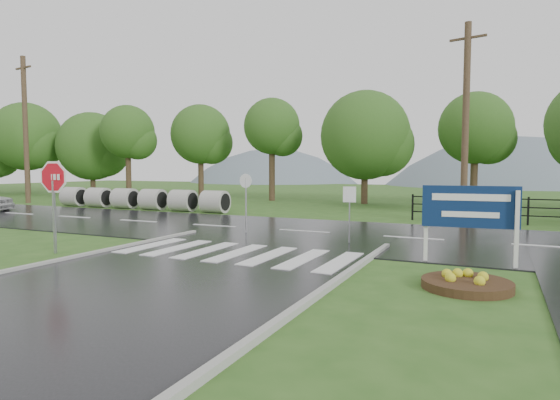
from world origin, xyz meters
The scene contains 14 objects.
ground centered at (0.00, 0.00, 0.00)m, with size 120.00×120.00×0.00m, color #305A1E.
main_road centered at (0.00, 10.00, 0.00)m, with size 90.00×8.00×0.04m, color black.
crosswalk centered at (0.00, 5.00, 0.06)m, with size 6.50×2.80×0.02m.
fence_west centered at (7.75, 16.00, 0.72)m, with size 9.58×0.08×1.20m.
hills centered at (3.49, 65.00, -15.54)m, with size 102.00×48.00×48.00m.
treeline centered at (1.00, 24.00, 0.00)m, with size 83.20×5.20×10.00m.
culvert_pipes centered at (-12.43, 15.00, 0.60)m, with size 11.80×1.20×1.20m.
stop_sign centered at (-4.79, 3.04, 1.94)m, with size 1.24×0.17×2.79m.
estate_billboard centered at (5.96, 6.22, 1.37)m, with size 2.27×0.28×1.99m.
flower_bed centered at (6.05, 3.79, 0.13)m, with size 1.76×1.76×0.35m.
reg_sign_small centered at (2.31, 8.11, 1.33)m, with size 0.41×0.08×1.84m.
reg_sign_round centered at (-1.78, 8.72, 1.40)m, with size 0.51×0.08×2.21m.
utility_pole_west centered at (-22.66, 15.50, 5.04)m, with size 1.76×0.35×9.91m.
utility_pole_east centered at (5.23, 15.50, 4.36)m, with size 1.51×0.44×8.58m.
Camera 1 is at (6.56, -6.18, 2.44)m, focal length 30.00 mm.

